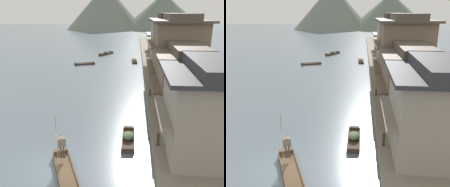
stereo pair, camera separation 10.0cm
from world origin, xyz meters
The scene contains 17 objects.
ground_plane centered at (0.00, 0.00, 0.00)m, with size 400.00×400.00×0.00m, color slate.
riverbank_right centered at (15.18, 30.00, 0.29)m, with size 18.00×110.00×0.59m, color slate.
boat_foreground_poled centered at (0.84, -0.75, 0.19)m, with size 2.92×4.83×0.57m.
boatman_person centered at (0.30, 0.40, 1.58)m, with size 0.51×0.39×3.04m.
boat_moored_nearest centered at (-2.01, 44.98, 0.29)m, with size 3.08×4.63×0.81m.
boat_moored_second centered at (4.45, 4.00, 0.24)m, with size 0.98×3.74×0.67m.
boat_moored_third centered at (-4.70, 33.00, 0.14)m, with size 3.87×2.35×0.40m.
boat_moored_far centered at (4.65, 36.32, 0.26)m, with size 1.19×3.69×0.71m.
house_waterfront_nearest centered at (9.99, 2.30, 3.59)m, with size 7.12×7.19×6.14m.
house_waterfront_second centered at (9.42, 9.40, 3.59)m, with size 5.96×7.64×6.14m.
house_waterfront_tall centered at (9.70, 16.62, 4.88)m, with size 6.53×7.73×8.74m.
house_waterfront_narrow centered at (9.31, 23.19, 4.90)m, with size 5.75×6.29×8.74m.
house_waterfront_far centered at (9.18, 30.44, 3.59)m, with size 5.49×6.92×6.14m.
mooring_post_dock_near centered at (6.53, 2.50, 1.05)m, with size 0.20×0.20×0.92m, color #473828.
mooring_post_dock_mid centered at (6.53, 13.55, 0.96)m, with size 0.20×0.20×0.74m, color #473828.
hill_far_west centered at (-12.68, 136.28, 12.11)m, with size 44.62×44.62×24.22m, color slate.
hill_far_centre centered at (19.33, 134.87, 9.69)m, with size 46.32×46.32×19.38m, color #5B6B5B.
Camera 2 is at (4.90, -13.42, 9.48)m, focal length 40.49 mm.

